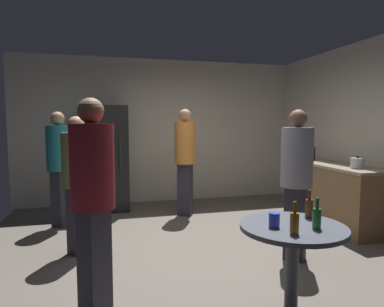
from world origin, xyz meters
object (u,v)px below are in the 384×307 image
object	(u,v)px
plastic_cup_blue	(274,220)
person_in_gray_shirt	(297,173)
refrigerator	(107,158)
person_in_olive_shirt	(77,174)
wine_bottle_on_counter	(313,153)
beer_bottle_amber	(294,222)
kettle	(357,163)
beer_bottle_brown	(309,208)
person_in_teal_shirt	(59,160)
person_in_orange_shirt	(185,154)
person_in_maroon_shirt	(93,189)
foreground_table	(293,239)
beer_bottle_green	(317,218)

from	to	relation	value
plastic_cup_blue	person_in_gray_shirt	xyz separation A→B (m)	(0.81, 1.01, 0.18)
refrigerator	person_in_olive_shirt	world-z (taller)	refrigerator
wine_bottle_on_counter	beer_bottle_amber	world-z (taller)	wine_bottle_on_counter
kettle	beer_bottle_brown	bearing A→B (deg)	-139.96
person_in_teal_shirt	person_in_orange_shirt	distance (m)	1.90
wine_bottle_on_counter	person_in_maroon_shirt	bearing A→B (deg)	-148.50
person_in_maroon_shirt	person_in_orange_shirt	bearing A→B (deg)	106.39
person_in_teal_shirt	person_in_olive_shirt	world-z (taller)	person_in_teal_shirt
beer_bottle_brown	person_in_maroon_shirt	bearing A→B (deg)	168.67
refrigerator	kettle	xyz separation A→B (m)	(3.24, -2.21, 0.07)
kettle	person_in_orange_shirt	xyz separation A→B (m)	(-2.02, 1.50, 0.04)
foreground_table	person_in_orange_shirt	world-z (taller)	person_in_orange_shirt
kettle	beer_bottle_green	bearing A→B (deg)	-136.87
person_in_gray_shirt	person_in_teal_shirt	world-z (taller)	person_in_teal_shirt
beer_bottle_green	plastic_cup_blue	xyz separation A→B (m)	(-0.28, 0.11, -0.03)
foreground_table	person_in_olive_shirt	world-z (taller)	person_in_olive_shirt
beer_bottle_amber	person_in_gray_shirt	distance (m)	1.41
person_in_gray_shirt	person_in_olive_shirt	distance (m)	2.46
refrigerator	person_in_olive_shirt	xyz separation A→B (m)	(-0.35, -1.96, 0.02)
person_in_teal_shirt	person_in_orange_shirt	world-z (taller)	person_in_orange_shirt
wine_bottle_on_counter	foreground_table	size ratio (longest dim) A/B	0.39
foreground_table	person_in_maroon_shirt	bearing A→B (deg)	161.51
person_in_olive_shirt	foreground_table	bearing A→B (deg)	3.99
kettle	beer_bottle_brown	xyz separation A→B (m)	(-1.67, -1.41, -0.15)
person_in_orange_shirt	plastic_cup_blue	bearing A→B (deg)	30.34
wine_bottle_on_counter	person_in_olive_shirt	size ratio (longest dim) A/B	0.20
person_in_gray_shirt	person_in_orange_shirt	size ratio (longest dim) A/B	0.96
kettle	person_in_gray_shirt	bearing A→B (deg)	-156.38
beer_bottle_amber	person_in_teal_shirt	xyz separation A→B (m)	(-1.91, 3.13, 0.16)
kettle	person_in_orange_shirt	bearing A→B (deg)	143.49
kettle	beer_bottle_brown	distance (m)	2.19
beer_bottle_green	plastic_cup_blue	distance (m)	0.31
person_in_olive_shirt	person_in_teal_shirt	bearing A→B (deg)	157.29
refrigerator	plastic_cup_blue	bearing A→B (deg)	-72.86
kettle	person_in_teal_shirt	bearing A→B (deg)	160.44
kettle	person_in_orange_shirt	size ratio (longest dim) A/B	0.14
person_in_orange_shirt	person_in_olive_shirt	bearing A→B (deg)	-20.09
beer_bottle_green	foreground_table	bearing A→B (deg)	135.18
wine_bottle_on_counter	person_in_olive_shirt	xyz separation A→B (m)	(-3.59, -0.76, -0.10)
beer_bottle_amber	foreground_table	bearing A→B (deg)	60.87
wine_bottle_on_counter	plastic_cup_blue	bearing A→B (deg)	-128.91
person_in_olive_shirt	person_in_orange_shirt	bearing A→B (deg)	89.61
refrigerator	beer_bottle_amber	world-z (taller)	refrigerator
person_in_gray_shirt	wine_bottle_on_counter	bearing A→B (deg)	-176.07
person_in_maroon_shirt	person_in_gray_shirt	size ratio (longest dim) A/B	1.03
refrigerator	wine_bottle_on_counter	bearing A→B (deg)	-20.41
beer_bottle_amber	person_in_orange_shirt	distance (m)	3.24
person_in_maroon_shirt	person_in_gray_shirt	world-z (taller)	person_in_maroon_shirt
person_in_gray_shirt	person_in_olive_shirt	bearing A→B (deg)	-65.90
wine_bottle_on_counter	person_in_orange_shirt	world-z (taller)	person_in_orange_shirt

